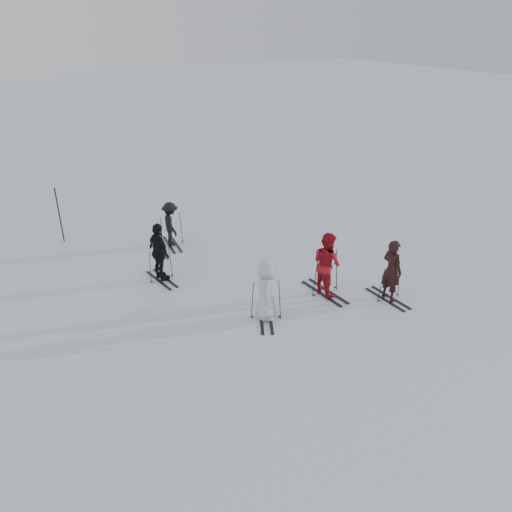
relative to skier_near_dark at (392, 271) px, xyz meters
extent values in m
plane|color=silver|center=(-2.68, 1.90, -0.92)|extent=(120.00, 120.00, 0.00)
imported|color=black|center=(0.00, 0.00, 0.00)|extent=(0.48, 0.70, 1.84)
imported|color=#A1121B|center=(-1.27, 1.33, 0.03)|extent=(0.75, 0.95, 1.91)
imported|color=silver|center=(-3.52, 1.25, -0.06)|extent=(0.92, 1.01, 1.73)
imported|color=black|center=(-4.88, 4.89, 0.01)|extent=(0.52, 1.12, 1.86)
imported|color=black|center=(-3.42, 7.07, -0.14)|extent=(0.78, 1.11, 1.57)
cylinder|color=black|center=(-6.52, 9.64, 0.10)|extent=(0.05, 0.05, 2.05)
camera|label=1|loc=(-10.41, -7.99, 6.65)|focal=35.00mm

